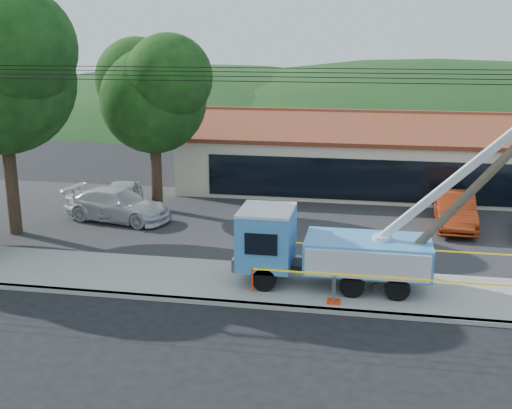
{
  "coord_description": "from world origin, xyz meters",
  "views": [
    {
      "loc": [
        3.76,
        -17.35,
        8.77
      ],
      "look_at": [
        -0.38,
        5.0,
        2.77
      ],
      "focal_mm": 45.0,
      "sensor_mm": 36.0,
      "label": 1
    }
  ],
  "objects_px": {
    "utility_truck": "(329,246)",
    "car_red": "(453,229)",
    "car_silver": "(123,215)",
    "leaning_pole": "(486,176)",
    "car_white": "(119,222)"
  },
  "relations": [
    {
      "from": "car_silver",
      "to": "car_red",
      "type": "xyz_separation_m",
      "value": [
        16.16,
        0.57,
        0.0
      ]
    },
    {
      "from": "utility_truck",
      "to": "car_silver",
      "type": "bearing_deg",
      "value": 144.42
    },
    {
      "from": "car_red",
      "to": "leaning_pole",
      "type": "bearing_deg",
      "value": -89.81
    },
    {
      "from": "car_silver",
      "to": "car_red",
      "type": "relative_size",
      "value": 0.95
    },
    {
      "from": "leaning_pole",
      "to": "car_red",
      "type": "distance_m",
      "value": 9.53
    },
    {
      "from": "leaning_pole",
      "to": "car_red",
      "type": "height_order",
      "value": "leaning_pole"
    },
    {
      "from": "utility_truck",
      "to": "car_red",
      "type": "distance_m",
      "value": 10.01
    },
    {
      "from": "utility_truck",
      "to": "car_white",
      "type": "xyz_separation_m",
      "value": [
        -10.62,
        6.56,
        -1.6
      ]
    },
    {
      "from": "leaning_pole",
      "to": "car_silver",
      "type": "relative_size",
      "value": 1.68
    },
    {
      "from": "utility_truck",
      "to": "car_silver",
      "type": "height_order",
      "value": "utility_truck"
    },
    {
      "from": "leaning_pole",
      "to": "car_silver",
      "type": "height_order",
      "value": "leaning_pole"
    },
    {
      "from": "utility_truck",
      "to": "car_red",
      "type": "bearing_deg",
      "value": 57.95
    },
    {
      "from": "leaning_pole",
      "to": "car_white",
      "type": "relative_size",
      "value": 1.46
    },
    {
      "from": "leaning_pole",
      "to": "car_silver",
      "type": "xyz_separation_m",
      "value": [
        -15.96,
        7.92,
        -4.33
      ]
    },
    {
      "from": "utility_truck",
      "to": "car_red",
      "type": "xyz_separation_m",
      "value": [
        5.24,
        8.37,
        -1.6
      ]
    }
  ]
}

